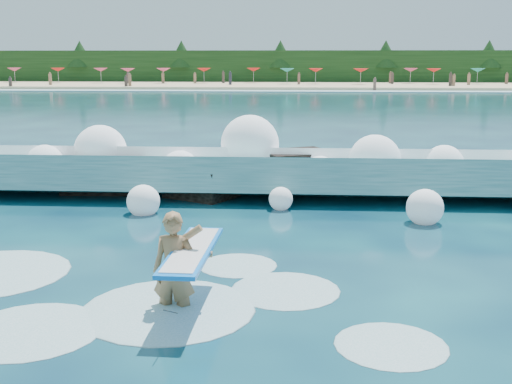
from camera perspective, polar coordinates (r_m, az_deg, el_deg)
ground at (r=11.87m, az=-7.97°, el=-7.57°), size 200.00×200.00×0.00m
beach at (r=89.06m, az=2.39°, el=9.44°), size 140.00×20.00×0.40m
wet_band at (r=78.08m, az=2.17°, el=8.99°), size 140.00×5.00×0.08m
treeline at (r=98.99m, az=2.56°, el=11.01°), size 140.00×4.00×5.00m
breaking_wave at (r=18.71m, az=1.55°, el=1.59°), size 19.67×2.99×1.70m
rock_cluster at (r=19.24m, az=-5.62°, el=1.36°), size 8.18×3.39×1.39m
surfer_with_board at (r=10.22m, az=-6.92°, el=-6.61°), size 0.98×3.01×1.90m
wave_spray at (r=18.60m, az=0.74°, el=2.93°), size 15.19×5.06×2.37m
surf_foam at (r=11.17m, az=-12.60°, el=-9.01°), size 9.21×5.06×0.14m
beach_umbrellas at (r=90.83m, az=2.51°, el=10.78°), size 111.24×6.37×0.50m
beachgoers at (r=87.27m, az=-1.11°, el=10.01°), size 102.65×13.49×1.94m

